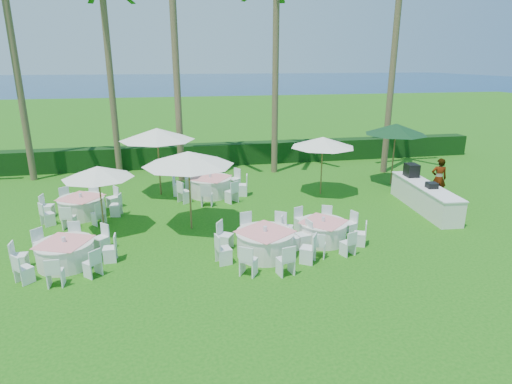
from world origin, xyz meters
TOP-DOWN VIEW (x-y plane):
  - ground at (0.00, 0.00)m, footprint 120.00×120.00m
  - hedge at (0.00, 12.00)m, footprint 34.00×1.00m
  - ocean at (0.00, 102.00)m, footprint 260.00×260.00m
  - banquet_table_a at (-4.44, 0.28)m, footprint 2.87×2.87m
  - banquet_table_b at (1.43, -0.23)m, footprint 3.14×3.14m
  - banquet_table_c at (3.53, 0.41)m, footprint 2.74×2.74m
  - banquet_table_d at (-4.73, 4.52)m, footprint 3.02×3.02m
  - banquet_table_e at (0.38, 6.20)m, footprint 3.29×3.29m
  - umbrella_a at (-3.71, 2.74)m, footprint 2.39×2.39m
  - umbrella_b at (-0.68, 2.43)m, footprint 3.16×3.16m
  - umbrella_c at (-1.80, 6.77)m, footprint 3.23×3.23m
  - umbrella_d at (5.24, 5.43)m, footprint 2.82×2.82m
  - umbrella_green at (9.16, 6.32)m, footprint 2.91×2.91m
  - buffet_table at (8.64, 2.72)m, footprint 1.27×4.45m
  - staff_person at (10.01, 3.86)m, footprint 0.75×0.60m
  - palm_a at (-8.11, 10.54)m, footprint 4.19×4.39m
  - palm_b at (-4.02, 11.17)m, footprint 4.40×4.14m
  - palm_c at (-0.79, 9.04)m, footprint 4.41×4.06m
  - palm_d at (4.13, 9.68)m, footprint 4.40×4.17m
  - palm_e at (9.91, 8.53)m, footprint 4.40×4.15m

SIDE VIEW (x-z plane):
  - ground at x=0.00m, z-range 0.00..0.00m
  - ocean at x=0.00m, z-range 0.00..0.00m
  - banquet_table_c at x=3.53m, z-range -0.06..0.80m
  - banquet_table_a at x=-4.44m, z-range -0.06..0.82m
  - banquet_table_d at x=-4.73m, z-range -0.06..0.86m
  - banquet_table_b at x=1.43m, z-range -0.06..0.89m
  - banquet_table_e at x=0.38m, z-range -0.06..0.93m
  - buffet_table at x=8.64m, z-range -0.23..1.33m
  - hedge at x=0.00m, z-range 0.00..1.20m
  - staff_person at x=10.01m, z-range 0.00..1.78m
  - umbrella_a at x=-3.71m, z-range 0.97..3.33m
  - umbrella_d at x=5.24m, z-range 1.07..3.65m
  - umbrella_b at x=-0.68m, z-range 1.16..3.97m
  - umbrella_green at x=9.16m, z-range 1.21..4.14m
  - umbrella_c at x=-1.80m, z-range 1.23..4.21m
  - palm_b at x=-4.02m, z-range 0.46..10.02m
  - palm_d at x=4.13m, z-range 0.47..10.09m
  - palm_a at x=-8.11m, z-range 0.47..10.84m
  - palm_e at x=9.91m, z-range 0.47..10.88m
  - palm_c at x=-0.79m, z-range 0.49..12.76m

